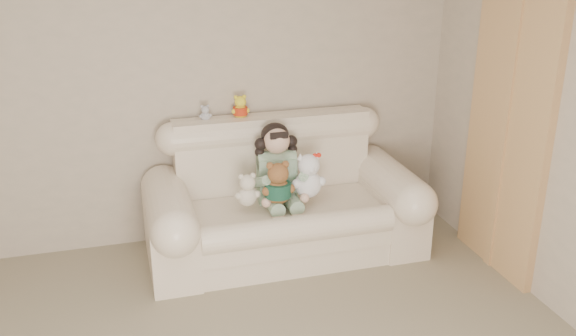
{
  "coord_description": "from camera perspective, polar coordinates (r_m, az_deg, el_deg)",
  "views": [
    {
      "loc": [
        -0.46,
        -2.29,
        2.4
      ],
      "look_at": [
        0.74,
        1.9,
        0.75
      ],
      "focal_mm": 39.47,
      "sensor_mm": 36.0,
      "label": 1
    }
  ],
  "objects": [
    {
      "name": "grey_mini_plush",
      "position": [
        4.91,
        -7.47,
        5.06
      ],
      "size": [
        0.12,
        0.1,
        0.15
      ],
      "primitive_type": null,
      "rotation": [
        0.0,
        0.0,
        -0.32
      ],
      "color": "silver",
      "rests_on": "sofa"
    },
    {
      "name": "yellow_mini_bear",
      "position": [
        4.94,
        -4.33,
        5.7
      ],
      "size": [
        0.15,
        0.12,
        0.22
      ],
      "primitive_type": null,
      "rotation": [
        0.0,
        0.0,
        -0.04
      ],
      "color": "yellow",
      "rests_on": "sofa"
    },
    {
      "name": "door_panel",
      "position": [
        4.76,
        19.18,
        3.07
      ],
      "size": [
        0.06,
        0.9,
        2.1
      ],
      "primitive_type": "cube",
      "color": "#A77247",
      "rests_on": "floor"
    },
    {
      "name": "cream_teddy",
      "position": [
        4.61,
        -3.69,
        -1.69
      ],
      "size": [
        0.21,
        0.18,
        0.29
      ],
      "primitive_type": null,
      "rotation": [
        0.0,
        0.0,
        0.19
      ],
      "color": "beige",
      "rests_on": "sofa"
    },
    {
      "name": "wall_back",
      "position": [
        4.94,
        -10.32,
        7.54
      ],
      "size": [
        4.5,
        0.0,
        4.5
      ],
      "primitive_type": "plane",
      "rotation": [
        1.57,
        0.0,
        0.0
      ],
      "color": "tan",
      "rests_on": "ground"
    },
    {
      "name": "sofa",
      "position": [
        4.84,
        -0.33,
        -2.2
      ],
      "size": [
        2.1,
        0.95,
        1.03
      ],
      "primitive_type": null,
      "color": "#FFECCD",
      "rests_on": "floor"
    },
    {
      "name": "seated_child",
      "position": [
        4.82,
        -1.03,
        0.5
      ],
      "size": [
        0.41,
        0.49,
        0.63
      ],
      "primitive_type": null,
      "rotation": [
        0.0,
        0.0,
        -0.08
      ],
      "color": "#316F35",
      "rests_on": "sofa"
    },
    {
      "name": "white_cat",
      "position": [
        4.72,
        1.84,
        -0.26
      ],
      "size": [
        0.28,
        0.22,
        0.42
      ],
      "primitive_type": null,
      "rotation": [
        0.0,
        0.0,
        -0.06
      ],
      "color": "white",
      "rests_on": "sofa"
    },
    {
      "name": "brown_teddy",
      "position": [
        4.61,
        -0.92,
        -0.99
      ],
      "size": [
        0.29,
        0.25,
        0.39
      ],
      "primitive_type": null,
      "rotation": [
        0.0,
        0.0,
        -0.24
      ],
      "color": "brown",
      "rests_on": "sofa"
    }
  ]
}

